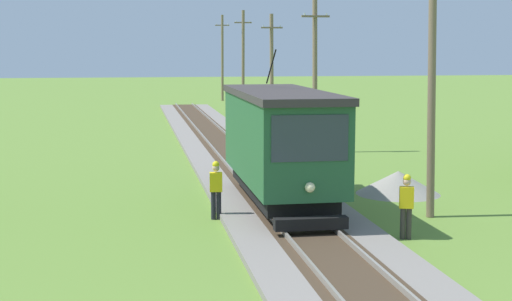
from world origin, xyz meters
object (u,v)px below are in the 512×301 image
at_px(utility_pole_distant, 243,60).
at_px(track_worker, 406,203).
at_px(utility_pole_near_tram, 432,78).
at_px(utility_pole_mid, 315,74).
at_px(second_worker, 216,187).
at_px(red_tram, 280,142).
at_px(gravel_pile, 398,182).
at_px(utility_pole_far, 272,70).
at_px(utility_pole_horizon, 222,57).

height_order(utility_pole_distant, track_worker, utility_pole_distant).
distance_m(utility_pole_near_tram, utility_pole_mid, 14.60).
bearing_deg(second_worker, red_tram, -57.16).
xyz_separation_m(utility_pole_distant, track_worker, (-1.71, -41.06, -3.19)).
bearing_deg(utility_pole_near_tram, utility_pole_distant, 90.00).
bearing_deg(utility_pole_mid, track_worker, -95.68).
height_order(utility_pole_distant, gravel_pile, utility_pole_distant).
bearing_deg(red_tram, second_worker, -152.76).
xyz_separation_m(utility_pole_mid, gravel_pile, (0.31, -11.11, -3.49)).
relative_size(utility_pole_near_tram, second_worker, 4.65).
xyz_separation_m(utility_pole_far, utility_pole_horizon, (-0.00, 26.07, 0.53)).
distance_m(utility_pole_far, utility_pole_horizon, 26.07).
bearing_deg(utility_pole_far, utility_pole_near_tram, -90.00).
xyz_separation_m(utility_pole_horizon, gravel_pile, (0.31, -48.65, -3.88)).
bearing_deg(utility_pole_distant, gravel_pile, -89.48).
bearing_deg(utility_pole_distant, utility_pole_near_tram, -90.00).
relative_size(red_tram, utility_pole_near_tram, 1.03).
height_order(red_tram, track_worker, red_tram).
height_order(utility_pole_near_tram, second_worker, utility_pole_near_tram).
xyz_separation_m(utility_pole_mid, utility_pole_distant, (-0.00, 23.83, 0.28)).
relative_size(utility_pole_mid, track_worker, 4.26).
bearing_deg(red_tram, utility_pole_horizon, 85.10).
distance_m(utility_pole_distant, track_worker, 41.22).
distance_m(utility_pole_mid, utility_pole_far, 11.48).
bearing_deg(red_tram, utility_pole_near_tram, -21.50).
bearing_deg(utility_pole_distant, utility_pole_far, -90.00).
height_order(utility_pole_near_tram, utility_pole_horizon, utility_pole_horizon).
relative_size(utility_pole_distant, utility_pole_horizon, 0.97).
bearing_deg(red_tram, gravel_pile, 21.09).
relative_size(red_tram, utility_pole_horizon, 1.02).
height_order(red_tram, utility_pole_near_tram, utility_pole_near_tram).
height_order(red_tram, second_worker, red_tram).
distance_m(utility_pole_horizon, gravel_pile, 48.81).
bearing_deg(track_worker, utility_pole_distant, -165.10).
relative_size(utility_pole_near_tram, gravel_pile, 2.78).
bearing_deg(utility_pole_distant, red_tram, -96.71).
bearing_deg(utility_pole_mid, utility_pole_near_tram, -90.00).
distance_m(utility_pole_horizon, track_worker, 54.90).
relative_size(gravel_pile, track_worker, 1.67).
relative_size(red_tram, gravel_pile, 2.86).
height_order(track_worker, second_worker, same).
xyz_separation_m(utility_pole_mid, utility_pole_far, (-0.00, 11.48, -0.14)).
xyz_separation_m(red_tram, utility_pole_horizon, (4.32, 50.44, 2.10)).
height_order(utility_pole_near_tram, gravel_pile, utility_pole_near_tram).
height_order(utility_pole_near_tram, utility_pole_distant, utility_pole_near_tram).
bearing_deg(track_worker, red_tram, -131.67).
height_order(red_tram, utility_pole_horizon, utility_pole_horizon).
distance_m(utility_pole_mid, utility_pole_distant, 23.83).
distance_m(utility_pole_distant, gravel_pile, 35.14).
relative_size(utility_pole_far, track_worker, 4.11).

